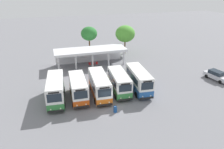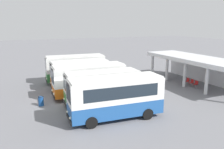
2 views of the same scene
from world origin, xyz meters
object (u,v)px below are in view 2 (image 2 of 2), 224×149
(city_bus_middle_cream, at_px, (89,79))
(waiting_chair_second_from_end, at_px, (192,82))
(waiting_chair_end_by_column, at_px, (187,81))
(city_bus_second_in_row, at_px, (80,73))
(city_bus_fourth_amber, at_px, (103,87))
(city_bus_nearest_orange, at_px, (75,67))
(litter_bin_apron, at_px, (41,101))
(waiting_chair_middle_seat, at_px, (196,84))
(city_bus_fifth_blue, at_px, (116,96))

(city_bus_middle_cream, relative_size, waiting_chair_second_from_end, 8.75)
(waiting_chair_end_by_column, bearing_deg, city_bus_second_in_row, -108.28)
(city_bus_fourth_amber, bearing_deg, waiting_chair_second_from_end, 97.10)
(city_bus_nearest_orange, relative_size, city_bus_fourth_amber, 1.08)
(litter_bin_apron, bearing_deg, waiting_chair_second_from_end, 87.51)
(waiting_chair_second_from_end, bearing_deg, waiting_chair_middle_seat, -2.80)
(waiting_chair_second_from_end, bearing_deg, city_bus_second_in_row, -111.32)
(waiting_chair_middle_seat, xyz_separation_m, litter_bin_apron, (-1.48, -17.27, -0.07))
(city_bus_middle_cream, height_order, waiting_chair_end_by_column, city_bus_middle_cream)
(city_bus_second_in_row, distance_m, city_bus_middle_cream, 3.16)
(city_bus_nearest_orange, height_order, waiting_chair_end_by_column, city_bus_nearest_orange)
(city_bus_second_in_row, height_order, waiting_chair_middle_seat, city_bus_second_in_row)
(litter_bin_apron, bearing_deg, city_bus_fifth_blue, 42.65)
(city_bus_fourth_amber, relative_size, waiting_chair_middle_seat, 8.11)
(city_bus_second_in_row, bearing_deg, waiting_chair_middle_seat, 65.72)
(city_bus_nearest_orange, xyz_separation_m, city_bus_fifth_blue, (12.65, -0.31, -0.02))
(city_bus_nearest_orange, height_order, city_bus_middle_cream, city_bus_nearest_orange)
(waiting_chair_end_by_column, bearing_deg, waiting_chair_second_from_end, -1.62)
(city_bus_second_in_row, xyz_separation_m, city_bus_middle_cream, (3.16, 0.02, 0.04))
(waiting_chair_second_from_end, relative_size, waiting_chair_middle_seat, 1.00)
(city_bus_fourth_amber, bearing_deg, waiting_chair_end_by_column, 100.47)
(city_bus_second_in_row, xyz_separation_m, waiting_chair_end_by_column, (4.08, 12.36, -1.27))
(city_bus_middle_cream, distance_m, waiting_chair_middle_seat, 12.58)
(waiting_chair_second_from_end, relative_size, litter_bin_apron, 0.96)
(city_bus_middle_cream, xyz_separation_m, waiting_chair_middle_seat, (2.39, 12.29, -1.31))
(city_bus_fifth_blue, xyz_separation_m, waiting_chair_end_by_column, (-5.40, 12.33, -1.34))
(city_bus_fourth_amber, height_order, waiting_chair_middle_seat, city_bus_fourth_amber)
(litter_bin_apron, bearing_deg, waiting_chair_end_by_column, 89.94)
(city_bus_fourth_amber, height_order, litter_bin_apron, city_bus_fourth_amber)
(city_bus_middle_cream, xyz_separation_m, waiting_chair_end_by_column, (0.92, 12.34, -1.31))
(city_bus_fifth_blue, bearing_deg, waiting_chair_middle_seat, 107.78)
(city_bus_nearest_orange, height_order, city_bus_fourth_amber, city_bus_nearest_orange)
(city_bus_nearest_orange, distance_m, city_bus_fourth_amber, 9.49)
(waiting_chair_end_by_column, bearing_deg, litter_bin_apron, -90.06)
(city_bus_second_in_row, height_order, waiting_chair_end_by_column, city_bus_second_in_row)
(city_bus_nearest_orange, bearing_deg, waiting_chair_second_from_end, 56.38)
(city_bus_second_in_row, distance_m, waiting_chair_end_by_column, 13.08)
(city_bus_nearest_orange, relative_size, waiting_chair_second_from_end, 8.79)
(city_bus_fourth_amber, xyz_separation_m, city_bus_fifth_blue, (3.16, -0.19, 0.09))
(city_bus_middle_cream, height_order, city_bus_fifth_blue, city_bus_fifth_blue)
(waiting_chair_end_by_column, distance_m, waiting_chair_middle_seat, 1.47)
(city_bus_nearest_orange, xyz_separation_m, waiting_chair_second_from_end, (7.98, 12.00, -1.36))
(city_bus_second_in_row, height_order, litter_bin_apron, city_bus_second_in_row)
(city_bus_second_in_row, xyz_separation_m, city_bus_fifth_blue, (9.49, 0.03, 0.07))
(city_bus_fourth_amber, xyz_separation_m, litter_bin_apron, (-2.26, -5.19, -1.31))
(city_bus_nearest_orange, distance_m, waiting_chair_second_from_end, 14.47)
(city_bus_nearest_orange, relative_size, city_bus_second_in_row, 1.13)
(city_bus_nearest_orange, bearing_deg, litter_bin_apron, -36.30)
(city_bus_nearest_orange, bearing_deg, city_bus_second_in_row, -6.14)
(waiting_chair_end_by_column, height_order, waiting_chair_second_from_end, same)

